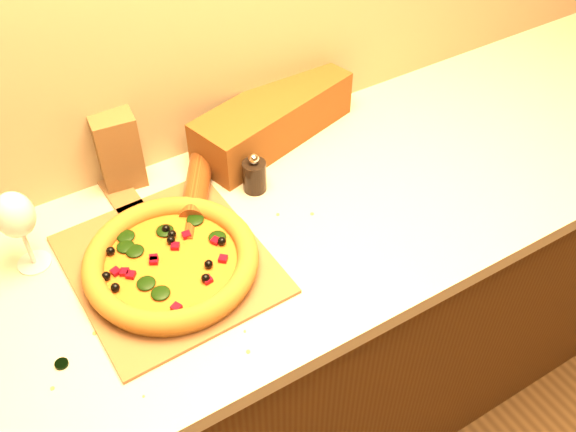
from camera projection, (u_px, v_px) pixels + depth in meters
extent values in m
cube|color=#4C2A10|center=(284.00, 340.00, 1.75)|extent=(2.80, 0.65, 0.86)
cube|color=beige|center=(283.00, 225.00, 1.44)|extent=(2.84, 0.68, 0.04)
cube|color=brown|center=(169.00, 264.00, 1.32)|extent=(0.39, 0.43, 0.01)
cube|color=brown|center=(118.00, 190.00, 1.49)|extent=(0.07, 0.17, 0.01)
cylinder|color=#B76C2D|center=(172.00, 266.00, 1.30)|extent=(0.34, 0.34, 0.02)
cylinder|color=orange|center=(172.00, 262.00, 1.29)|extent=(0.28, 0.28, 0.01)
torus|color=#954E1B|center=(171.00, 260.00, 1.29)|extent=(0.35, 0.35, 0.04)
ellipsoid|color=black|center=(188.00, 240.00, 1.33)|extent=(0.04, 0.04, 0.01)
sphere|color=black|center=(155.00, 273.00, 1.26)|extent=(0.02, 0.02, 0.02)
cube|color=maroon|center=(192.00, 272.00, 1.26)|extent=(0.02, 0.02, 0.01)
cylinder|color=black|center=(62.00, 364.00, 1.16)|extent=(0.03, 0.03, 0.01)
cylinder|color=black|center=(255.00, 176.00, 1.47)|extent=(0.05, 0.05, 0.08)
sphere|color=silver|center=(254.00, 159.00, 1.43)|extent=(0.03, 0.03, 0.03)
cylinder|color=#5E2A10|center=(199.00, 176.00, 1.48)|extent=(0.20, 0.27, 0.06)
cylinder|color=#5E2A10|center=(207.00, 131.00, 1.61)|extent=(0.05, 0.07, 0.02)
cylinder|color=#5E2A10|center=(190.00, 230.00, 1.36)|extent=(0.05, 0.07, 0.02)
cube|color=#603312|center=(273.00, 118.00, 1.59)|extent=(0.46, 0.25, 0.12)
cylinder|color=silver|center=(35.00, 263.00, 1.33)|extent=(0.07, 0.07, 0.00)
cylinder|color=silver|center=(28.00, 248.00, 1.30)|extent=(0.01, 0.01, 0.09)
ellipsoid|color=silver|center=(15.00, 215.00, 1.23)|extent=(0.08, 0.08, 0.10)
cube|color=brown|center=(118.00, 150.00, 1.45)|extent=(0.10, 0.09, 0.19)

